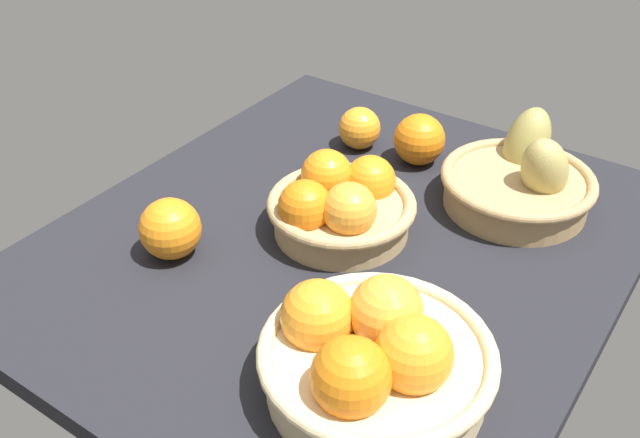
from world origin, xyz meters
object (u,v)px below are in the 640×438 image
Objects in this scene: loose_orange_front_gap at (419,139)px; loose_orange_back_gap at (170,229)px; loose_orange_side_gap at (359,128)px; basket_near_right_pears at (521,180)px; basket_near_left at (373,356)px; basket_center at (340,205)px.

loose_orange_front_gap and loose_orange_back_gap have the same top height.
loose_orange_front_gap is 1.17× the size of loose_orange_side_gap.
basket_near_left is (-42.89, -0.89, 0.83)cm from basket_near_right_pears.
basket_center is at bearing -179.94° from loose_orange_front_gap.
loose_orange_back_gap is (-40.01, 15.33, 0.02)cm from loose_orange_front_gap.
basket_near_left is at bearing -98.52° from loose_orange_back_gap.
basket_center is (-20.63, 17.78, 0.31)cm from basket_near_right_pears.
basket_near_right_pears is 17.95cm from loose_orange_front_gap.
loose_orange_back_gap is 39.16cm from loose_orange_side_gap.
basket_near_right_pears is 42.91cm from basket_near_left.
basket_near_left is 48.83cm from loose_orange_front_gap.
basket_near_left reaches higher than loose_orange_back_gap.
loose_orange_front_gap reaches higher than loose_orange_side_gap.
loose_orange_back_gap is at bearing 159.04° from loose_orange_front_gap.
basket_near_right_pears reaches higher than loose_orange_side_gap.
loose_orange_side_gap is (43.94, 29.13, -1.28)cm from basket_near_left.
basket_center is 24.08cm from loose_orange_side_gap.
basket_near_left is 52.74cm from loose_orange_side_gap.
basket_near_right_pears is at bearing 1.19° from basket_near_left.
basket_near_left reaches higher than loose_orange_side_gap.
basket_center reaches higher than loose_orange_side_gap.
basket_near_right_pears is at bearing -40.76° from basket_center.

